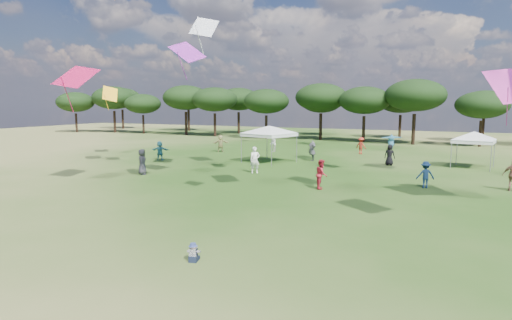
{
  "coord_description": "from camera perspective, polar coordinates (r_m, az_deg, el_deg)",
  "views": [
    {
      "loc": [
        7.41,
        -8.75,
        4.85
      ],
      "look_at": [
        0.61,
        6.0,
        2.67
      ],
      "focal_mm": 30.0,
      "sensor_mm": 36.0,
      "label": 1
    }
  ],
  "objects": [
    {
      "name": "festival_crowd",
      "position": [
        35.51,
        8.73,
        1.1
      ],
      "size": [
        29.6,
        23.39,
        1.83
      ],
      "color": "black",
      "rests_on": "ground"
    },
    {
      "name": "tree_line",
      "position": [
        56.38,
        19.82,
        7.79
      ],
      "size": [
        108.78,
        17.63,
        7.77
      ],
      "color": "black",
      "rests_on": "ground"
    },
    {
      "name": "tent_right",
      "position": [
        35.64,
        27.09,
        3.21
      ],
      "size": [
        5.55,
        5.55,
        3.04
      ],
      "rotation": [
        0.0,
        0.0,
        -0.15
      ],
      "color": "gray",
      "rests_on": "ground"
    },
    {
      "name": "ground",
      "position": [
        12.45,
        -14.82,
        -15.53
      ],
      "size": [
        140.0,
        140.0,
        0.0
      ],
      "primitive_type": "plane",
      "color": "#2B4D17",
      "rests_on": "ground"
    },
    {
      "name": "tent_left",
      "position": [
        34.66,
        1.77,
        4.39
      ],
      "size": [
        6.53,
        6.53,
        3.3
      ],
      "rotation": [
        0.0,
        0.0,
        -0.3
      ],
      "color": "gray",
      "rests_on": "ground"
    },
    {
      "name": "toddler",
      "position": [
        13.57,
        -8.34,
        -12.19
      ],
      "size": [
        0.43,
        0.47,
        0.59
      ],
      "rotation": [
        0.0,
        0.0,
        0.28
      ],
      "color": "black",
      "rests_on": "ground"
    }
  ]
}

